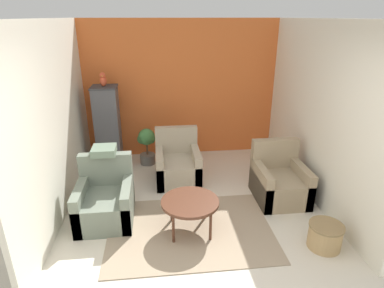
{
  "coord_description": "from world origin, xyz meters",
  "views": [
    {
      "loc": [
        -0.48,
        -2.45,
        2.65
      ],
      "look_at": [
        0.0,
        1.84,
        0.92
      ],
      "focal_mm": 30.0,
      "sensor_mm": 36.0,
      "label": 1
    }
  ],
  "objects_px": {
    "coffee_table": "(190,203)",
    "armchair_left": "(106,202)",
    "birdcage": "(108,129)",
    "armchair_middle": "(178,165)",
    "wicker_basket": "(325,235)",
    "potted_plant": "(147,143)",
    "armchair_right": "(279,182)",
    "parrot": "(103,80)"
  },
  "relations": [
    {
      "from": "parrot",
      "to": "armchair_right",
      "type": "bearing_deg",
      "value": -28.67
    },
    {
      "from": "coffee_table",
      "to": "armchair_middle",
      "type": "height_order",
      "value": "armchair_middle"
    },
    {
      "from": "parrot",
      "to": "potted_plant",
      "type": "height_order",
      "value": "parrot"
    },
    {
      "from": "armchair_middle",
      "to": "parrot",
      "type": "distance_m",
      "value": 1.95
    },
    {
      "from": "coffee_table",
      "to": "parrot",
      "type": "height_order",
      "value": "parrot"
    },
    {
      "from": "potted_plant",
      "to": "wicker_basket",
      "type": "height_order",
      "value": "potted_plant"
    },
    {
      "from": "birdcage",
      "to": "parrot",
      "type": "height_order",
      "value": "parrot"
    },
    {
      "from": "armchair_left",
      "to": "parrot",
      "type": "height_order",
      "value": "parrot"
    },
    {
      "from": "armchair_right",
      "to": "parrot",
      "type": "height_order",
      "value": "parrot"
    },
    {
      "from": "armchair_left",
      "to": "armchair_middle",
      "type": "xyz_separation_m",
      "value": [
        1.07,
        1.06,
        0.0
      ]
    },
    {
      "from": "coffee_table",
      "to": "potted_plant",
      "type": "distance_m",
      "value": 2.24
    },
    {
      "from": "birdcage",
      "to": "armchair_right",
      "type": "bearing_deg",
      "value": -28.63
    },
    {
      "from": "armchair_middle",
      "to": "wicker_basket",
      "type": "bearing_deg",
      "value": -49.84
    },
    {
      "from": "armchair_left",
      "to": "birdcage",
      "type": "relative_size",
      "value": 0.57
    },
    {
      "from": "coffee_table",
      "to": "birdcage",
      "type": "relative_size",
      "value": 0.49
    },
    {
      "from": "parrot",
      "to": "potted_plant",
      "type": "xyz_separation_m",
      "value": [
        0.68,
        0.0,
        -1.21
      ]
    },
    {
      "from": "coffee_table",
      "to": "armchair_left",
      "type": "xyz_separation_m",
      "value": [
        -1.13,
        0.39,
        -0.14
      ]
    },
    {
      "from": "parrot",
      "to": "wicker_basket",
      "type": "bearing_deg",
      "value": -42.92
    },
    {
      "from": "coffee_table",
      "to": "parrot",
      "type": "xyz_separation_m",
      "value": [
        -1.28,
        2.16,
        1.21
      ]
    },
    {
      "from": "coffee_table",
      "to": "armchair_right",
      "type": "bearing_deg",
      "value": 24.71
    },
    {
      "from": "armchair_right",
      "to": "armchair_left",
      "type": "bearing_deg",
      "value": -173.88
    },
    {
      "from": "coffee_table",
      "to": "armchair_left",
      "type": "height_order",
      "value": "armchair_left"
    },
    {
      "from": "armchair_left",
      "to": "potted_plant",
      "type": "xyz_separation_m",
      "value": [
        0.53,
        1.77,
        0.14
      ]
    },
    {
      "from": "armchair_middle",
      "to": "potted_plant",
      "type": "distance_m",
      "value": 0.9
    },
    {
      "from": "coffee_table",
      "to": "wicker_basket",
      "type": "height_order",
      "value": "coffee_table"
    },
    {
      "from": "coffee_table",
      "to": "armchair_right",
      "type": "relative_size",
      "value": 0.87
    },
    {
      "from": "armchair_right",
      "to": "potted_plant",
      "type": "bearing_deg",
      "value": 143.86
    },
    {
      "from": "armchair_right",
      "to": "wicker_basket",
      "type": "distance_m",
      "value": 1.19
    },
    {
      "from": "birdcage",
      "to": "armchair_middle",
      "type": "bearing_deg",
      "value": -30.15
    },
    {
      "from": "potted_plant",
      "to": "armchair_left",
      "type": "bearing_deg",
      "value": -106.8
    },
    {
      "from": "coffee_table",
      "to": "armchair_left",
      "type": "bearing_deg",
      "value": 160.84
    },
    {
      "from": "armchair_left",
      "to": "parrot",
      "type": "bearing_deg",
      "value": 94.82
    },
    {
      "from": "armchair_left",
      "to": "birdcage",
      "type": "height_order",
      "value": "birdcage"
    },
    {
      "from": "armchair_right",
      "to": "birdcage",
      "type": "bearing_deg",
      "value": 151.37
    },
    {
      "from": "armchair_left",
      "to": "wicker_basket",
      "type": "height_order",
      "value": "armchair_left"
    },
    {
      "from": "armchair_middle",
      "to": "birdcage",
      "type": "height_order",
      "value": "birdcage"
    },
    {
      "from": "parrot",
      "to": "coffee_table",
      "type": "bearing_deg",
      "value": -59.42
    },
    {
      "from": "armchair_right",
      "to": "birdcage",
      "type": "height_order",
      "value": "birdcage"
    },
    {
      "from": "birdcage",
      "to": "parrot",
      "type": "bearing_deg",
      "value": 90.0
    },
    {
      "from": "armchair_left",
      "to": "potted_plant",
      "type": "bearing_deg",
      "value": 73.2
    },
    {
      "from": "coffee_table",
      "to": "parrot",
      "type": "relative_size",
      "value": 3.04
    },
    {
      "from": "potted_plant",
      "to": "birdcage",
      "type": "bearing_deg",
      "value": -179.68
    }
  ]
}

